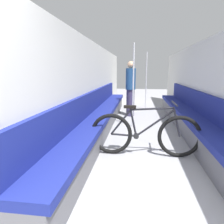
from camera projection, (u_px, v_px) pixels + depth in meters
wall_left at (90, 86)px, 4.70m from camera, size 0.10×10.87×2.07m
wall_right at (206, 87)px, 4.37m from camera, size 0.10×10.87×2.07m
bench_seat_row_left at (100, 118)px, 4.70m from camera, size 0.49×6.66×0.93m
bench_seat_row_right at (192, 121)px, 4.43m from camera, size 0.49×6.66×0.93m
bicycle at (145, 134)px, 3.28m from camera, size 1.81×0.46×0.90m
grab_pole_near at (146, 82)px, 7.24m from camera, size 0.08×0.08×2.05m
grab_pole_far at (133, 87)px, 4.93m from camera, size 0.08×0.08×2.05m
passenger_standing at (131, 88)px, 6.14m from camera, size 0.30×0.30×1.68m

